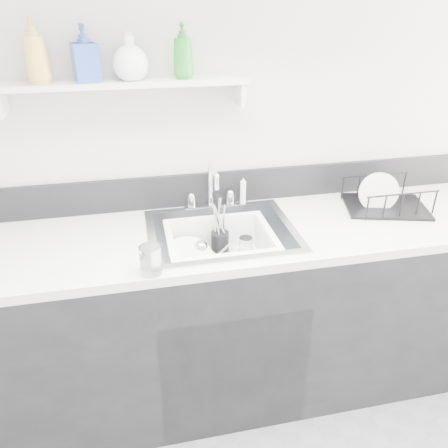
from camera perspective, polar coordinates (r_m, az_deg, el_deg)
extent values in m
cube|color=silver|center=(2.04, -2.11, 12.49)|extent=(3.50, 0.02, 2.60)
cube|color=black|center=(2.18, -0.28, -12.13)|extent=(3.20, 0.62, 0.88)
cube|color=silver|center=(1.92, -0.31, -1.45)|extent=(3.20, 0.62, 0.04)
cube|color=black|center=(2.14, -1.96, 4.68)|extent=(3.20, 0.02, 0.16)
cube|color=silver|center=(2.13, -1.72, 2.45)|extent=(0.26, 0.06, 0.02)
cylinder|color=silver|center=(2.10, -4.28, 2.88)|extent=(0.04, 0.04, 0.05)
cylinder|color=silver|center=(2.13, 0.78, 3.33)|extent=(0.04, 0.04, 0.05)
cylinder|color=silver|center=(2.09, -1.76, 4.99)|extent=(0.02, 0.02, 0.20)
cylinder|color=silver|center=(1.98, -1.40, 7.00)|extent=(0.02, 0.15, 0.02)
cylinder|color=white|center=(2.13, 2.50, 4.34)|extent=(0.03, 0.03, 0.14)
cube|color=silver|center=(1.90, -12.80, 17.53)|extent=(1.00, 0.16, 0.02)
cube|color=silver|center=(1.97, -27.06, 13.87)|extent=(0.02, 0.14, 0.10)
cube|color=silver|center=(1.97, 2.09, 16.69)|extent=(0.02, 0.14, 0.10)
cylinder|color=white|center=(1.96, -4.10, -5.06)|extent=(0.22, 0.22, 0.01)
cylinder|color=white|center=(1.96, -3.99, -4.63)|extent=(0.21, 0.21, 0.01)
cylinder|color=white|center=(1.94, -4.44, -3.96)|extent=(0.25, 0.24, 0.09)
cylinder|color=black|center=(2.03, -0.54, -2.39)|extent=(0.08, 0.08, 0.10)
cylinder|color=silver|center=(1.99, -0.94, 0.03)|extent=(0.01, 0.05, 0.20)
cylinder|color=silver|center=(1.98, -0.10, -0.40)|extent=(0.02, 0.04, 0.18)
cylinder|color=black|center=(1.97, -0.86, 0.50)|extent=(0.01, 0.06, 0.22)
cylinder|color=white|center=(2.01, 2.84, -2.91)|extent=(0.08, 0.08, 0.09)
cylinder|color=white|center=(1.62, -9.57, -4.67)|extent=(0.09, 0.09, 0.11)
imported|color=white|center=(1.93, 1.86, -5.27)|extent=(0.15, 0.15, 0.04)
imported|color=#E2B552|center=(1.89, -23.44, 20.04)|extent=(0.10, 0.10, 0.24)
imported|color=#2A48A7|center=(1.89, -17.74, 20.49)|extent=(0.11, 0.12, 0.21)
imported|color=white|center=(1.88, -12.18, 20.66)|extent=(0.16, 0.16, 0.18)
imported|color=#228024|center=(1.88, -5.40, 21.59)|extent=(0.10, 0.10, 0.21)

